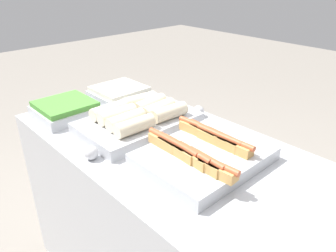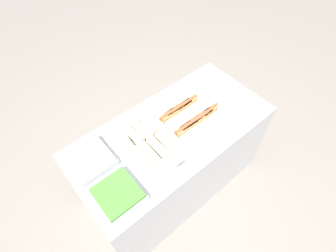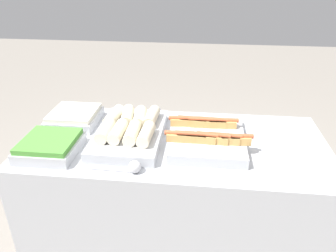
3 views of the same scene
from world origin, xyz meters
The scene contains 7 objects.
counter centered at (0.00, 0.00, 0.43)m, with size 1.48×0.71×0.86m.
tray_hotdogs centered at (0.15, 0.00, 0.90)m, with size 0.40×0.44×0.10m.
tray_wraps centered at (-0.23, 0.00, 0.91)m, with size 0.32×0.50×0.11m.
tray_side_front centered at (-0.56, -0.17, 0.90)m, with size 0.26×0.26×0.07m.
tray_side_back centered at (-0.56, 0.14, 0.90)m, with size 0.26×0.26×0.07m.
serving_spoon_near centered at (-0.16, -0.29, 0.89)m, with size 0.25×0.05×0.05m.
serving_spoon_far centered at (-0.15, 0.29, 0.89)m, with size 0.27×0.05×0.05m.
Camera 1 is at (0.81, -0.78, 1.51)m, focal length 35.00 mm.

